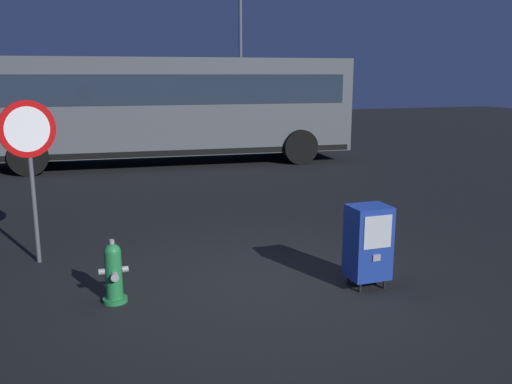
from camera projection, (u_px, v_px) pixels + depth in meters
name	position (u px, v px, depth m)	size (l,w,h in m)	color
ground_plane	(265.00, 283.00, 6.81)	(60.00, 60.00, 0.00)	black
fire_hydrant	(114.00, 273.00, 6.17)	(0.33, 0.32, 0.75)	#1E7238
newspaper_box_primary	(368.00, 242.00, 6.59)	(0.48, 0.42, 1.02)	black
stop_sign	(29.00, 148.00, 7.22)	(0.71, 0.31, 2.23)	#4C4F54
bus_near	(167.00, 104.00, 15.73)	(10.67, 3.44, 3.00)	#4C5156
street_light_near_left	(240.00, 34.00, 22.18)	(0.32, 0.32, 7.18)	#4C4F54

